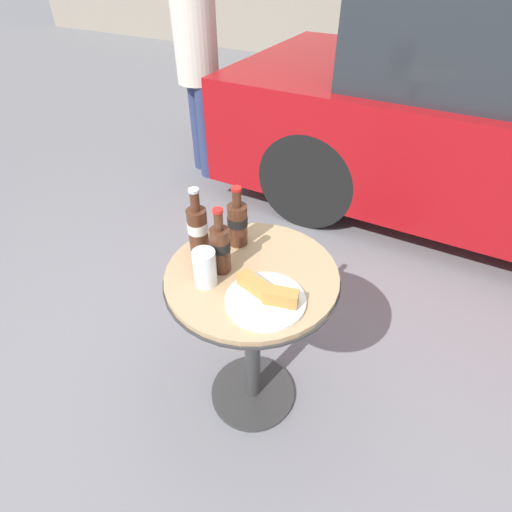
{
  "coord_description": "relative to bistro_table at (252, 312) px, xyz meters",
  "views": [
    {
      "loc": [
        0.49,
        -0.87,
        1.62
      ],
      "look_at": [
        0.0,
        0.03,
        0.78
      ],
      "focal_mm": 28.0,
      "sensor_mm": 36.0,
      "label": 1
    }
  ],
  "objects": [
    {
      "name": "cola_bottle_center",
      "position": [
        -0.22,
        0.01,
        0.3
      ],
      "size": [
        0.07,
        0.07,
        0.25
      ],
      "color": "#4C2819",
      "rests_on": "bistro_table"
    },
    {
      "name": "ground_plane",
      "position": [
        0.0,
        0.0,
        -0.53
      ],
      "size": [
        30.0,
        30.0,
        0.0
      ],
      "primitive_type": "plane",
      "color": "slate"
    },
    {
      "name": "bistro_table",
      "position": [
        0.0,
        0.0,
        0.0
      ],
      "size": [
        0.6,
        0.6,
        0.73
      ],
      "color": "#333333",
      "rests_on": "ground_plane"
    },
    {
      "name": "pedestrian",
      "position": [
        -1.4,
        1.7,
        0.33
      ],
      "size": [
        0.31,
        0.31,
        1.52
      ],
      "color": "navy",
      "rests_on": "ground_plane"
    },
    {
      "name": "lunch_plate_near",
      "position": [
        0.1,
        -0.09,
        0.22
      ],
      "size": [
        0.25,
        0.25,
        0.06
      ],
      "color": "white",
      "rests_on": "bistro_table"
    },
    {
      "name": "cola_bottle_right",
      "position": [
        -0.12,
        0.12,
        0.29
      ],
      "size": [
        0.07,
        0.07,
        0.23
      ],
      "color": "#4C2819",
      "rests_on": "bistro_table"
    },
    {
      "name": "drinking_glass",
      "position": [
        -0.11,
        -0.11,
        0.26
      ],
      "size": [
        0.07,
        0.07,
        0.13
      ],
      "color": "silver",
      "rests_on": "bistro_table"
    },
    {
      "name": "cola_bottle_left",
      "position": [
        -0.1,
        -0.03,
        0.29
      ],
      "size": [
        0.07,
        0.07,
        0.24
      ],
      "color": "#4C2819",
      "rests_on": "bistro_table"
    }
  ]
}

